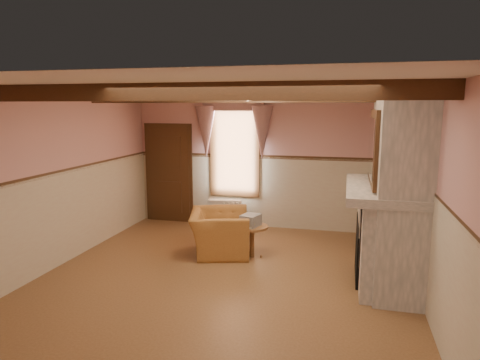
% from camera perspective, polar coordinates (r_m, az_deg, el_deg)
% --- Properties ---
extents(floor, '(5.50, 6.00, 0.01)m').
position_cam_1_polar(floor, '(6.51, -2.30, -13.20)').
color(floor, brown).
rests_on(floor, ground).
extents(ceiling, '(5.50, 6.00, 0.01)m').
position_cam_1_polar(ceiling, '(5.99, -2.49, 12.26)').
color(ceiling, silver).
rests_on(ceiling, wall_back).
extents(wall_back, '(5.50, 0.02, 2.80)m').
position_cam_1_polar(wall_back, '(8.98, 3.06, 2.48)').
color(wall_back, tan).
rests_on(wall_back, floor).
extents(wall_front, '(5.50, 0.02, 2.80)m').
position_cam_1_polar(wall_front, '(3.43, -17.02, -10.13)').
color(wall_front, tan).
rests_on(wall_front, floor).
extents(wall_left, '(0.02, 6.00, 2.80)m').
position_cam_1_polar(wall_left, '(7.36, -23.39, 0.06)').
color(wall_left, tan).
rests_on(wall_left, floor).
extents(wall_right, '(0.02, 6.00, 2.80)m').
position_cam_1_polar(wall_right, '(5.95, 23.96, -2.13)').
color(wall_right, tan).
rests_on(wall_right, floor).
extents(wainscot, '(5.50, 6.00, 1.50)m').
position_cam_1_polar(wainscot, '(6.25, -2.35, -6.86)').
color(wainscot, beige).
rests_on(wainscot, floor).
extents(chair_rail, '(5.50, 6.00, 0.08)m').
position_cam_1_polar(chair_rail, '(6.08, -2.39, -0.08)').
color(chair_rail, black).
rests_on(chair_rail, wainscot).
extents(firebox, '(0.20, 0.95, 0.90)m').
position_cam_1_polar(firebox, '(6.68, 16.10, -8.84)').
color(firebox, black).
rests_on(firebox, floor).
extents(armchair, '(1.26, 1.36, 0.74)m').
position_cam_1_polar(armchair, '(7.54, -2.73, -6.97)').
color(armchair, '#9E662D').
rests_on(armchair, floor).
extents(side_table, '(0.58, 0.58, 0.55)m').
position_cam_1_polar(side_table, '(7.35, 1.60, -8.18)').
color(side_table, brown).
rests_on(side_table, floor).
extents(book_stack, '(0.34, 0.38, 0.20)m').
position_cam_1_polar(book_stack, '(7.22, 1.43, -5.40)').
color(book_stack, '#B7AD8C').
rests_on(book_stack, side_table).
extents(radiator, '(0.72, 0.28, 0.60)m').
position_cam_1_polar(radiator, '(9.07, -2.05, -4.51)').
color(radiator, silver).
rests_on(radiator, floor).
extents(bowl, '(0.37, 0.37, 0.09)m').
position_cam_1_polar(bowl, '(6.25, 18.85, -0.65)').
color(bowl, brown).
rests_on(bowl, mantel).
extents(mantel_clock, '(0.14, 0.24, 0.20)m').
position_cam_1_polar(mantel_clock, '(7.02, 18.37, 0.93)').
color(mantel_clock, black).
rests_on(mantel_clock, mantel).
extents(oil_lamp, '(0.11, 0.11, 0.28)m').
position_cam_1_polar(oil_lamp, '(6.82, 18.50, 1.01)').
color(oil_lamp, gold).
rests_on(oil_lamp, mantel).
extents(candle_red, '(0.06, 0.06, 0.16)m').
position_cam_1_polar(candle_red, '(5.92, 19.11, -0.89)').
color(candle_red, maroon).
rests_on(candle_red, mantel).
extents(jar_yellow, '(0.06, 0.06, 0.12)m').
position_cam_1_polar(jar_yellow, '(6.08, 18.98, -0.79)').
color(jar_yellow, gold).
rests_on(jar_yellow, mantel).
extents(fireplace, '(0.85, 2.00, 2.80)m').
position_cam_1_polar(fireplace, '(6.48, 20.26, -0.96)').
color(fireplace, gray).
rests_on(fireplace, floor).
extents(mantel, '(1.05, 2.05, 0.12)m').
position_cam_1_polar(mantel, '(6.47, 18.65, -1.24)').
color(mantel, gray).
rests_on(mantel, fireplace).
extents(overmantel_mirror, '(0.06, 1.44, 1.04)m').
position_cam_1_polar(overmantel_mirror, '(6.38, 17.29, 4.21)').
color(overmantel_mirror, silver).
rests_on(overmantel_mirror, fireplace).
extents(door, '(1.10, 0.10, 2.10)m').
position_cam_1_polar(door, '(9.60, -9.43, 0.73)').
color(door, black).
rests_on(door, floor).
extents(window, '(1.06, 0.08, 2.02)m').
position_cam_1_polar(window, '(9.06, -0.70, 4.15)').
color(window, white).
rests_on(window, wall_back).
extents(window_drapes, '(1.30, 0.14, 1.40)m').
position_cam_1_polar(window_drapes, '(8.93, -0.86, 7.93)').
color(window_drapes, gray).
rests_on(window_drapes, wall_back).
extents(ceiling_beam_front, '(5.50, 0.18, 0.20)m').
position_cam_1_polar(ceiling_beam_front, '(4.85, -6.61, 11.60)').
color(ceiling_beam_front, black).
rests_on(ceiling_beam_front, ceiling).
extents(ceiling_beam_back, '(5.50, 0.18, 0.20)m').
position_cam_1_polar(ceiling_beam_back, '(7.15, 0.32, 11.07)').
color(ceiling_beam_back, black).
rests_on(ceiling_beam_back, ceiling).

